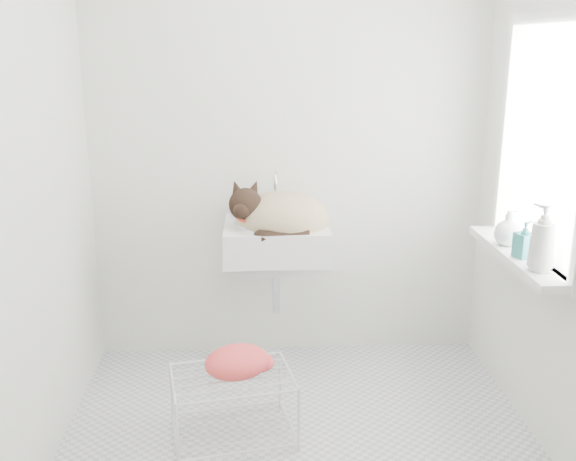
{
  "coord_description": "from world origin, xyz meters",
  "views": [
    {
      "loc": [
        -0.19,
        -2.58,
        1.77
      ],
      "look_at": [
        -0.03,
        0.5,
        0.88
      ],
      "focal_mm": 40.55,
      "sensor_mm": 36.0,
      "label": 1
    }
  ],
  "objects_px": {
    "sink": "(276,224)",
    "bottle_b": "(523,257)",
    "cat": "(278,217)",
    "bottle_c": "(507,245)",
    "wire_rack": "(233,408)",
    "bottle_a": "(539,270)"
  },
  "relations": [
    {
      "from": "bottle_b",
      "to": "bottle_c",
      "type": "height_order",
      "value": "same"
    },
    {
      "from": "wire_rack",
      "to": "bottle_c",
      "type": "relative_size",
      "value": 3.2
    },
    {
      "from": "bottle_a",
      "to": "bottle_b",
      "type": "bearing_deg",
      "value": 90.0
    },
    {
      "from": "bottle_a",
      "to": "bottle_c",
      "type": "xyz_separation_m",
      "value": [
        0.0,
        0.36,
        0.0
      ]
    },
    {
      "from": "sink",
      "to": "bottle_a",
      "type": "bearing_deg",
      "value": -36.44
    },
    {
      "from": "sink",
      "to": "bottle_a",
      "type": "height_order",
      "value": "bottle_a"
    },
    {
      "from": "sink",
      "to": "bottle_c",
      "type": "height_order",
      "value": "sink"
    },
    {
      "from": "cat",
      "to": "wire_rack",
      "type": "xyz_separation_m",
      "value": [
        -0.24,
        -0.64,
        -0.74
      ]
    },
    {
      "from": "wire_rack",
      "to": "bottle_a",
      "type": "relative_size",
      "value": 2.21
    },
    {
      "from": "cat",
      "to": "bottle_c",
      "type": "height_order",
      "value": "cat"
    },
    {
      "from": "bottle_b",
      "to": "bottle_c",
      "type": "relative_size",
      "value": 1.0
    },
    {
      "from": "sink",
      "to": "cat",
      "type": "xyz_separation_m",
      "value": [
        0.01,
        -0.02,
        0.04
      ]
    },
    {
      "from": "sink",
      "to": "bottle_b",
      "type": "xyz_separation_m",
      "value": [
        1.08,
        -0.62,
        0.0
      ]
    },
    {
      "from": "cat",
      "to": "sink",
      "type": "bearing_deg",
      "value": 129.64
    },
    {
      "from": "sink",
      "to": "bottle_b",
      "type": "relative_size",
      "value": 3.29
    },
    {
      "from": "sink",
      "to": "cat",
      "type": "relative_size",
      "value": 1.0
    },
    {
      "from": "wire_rack",
      "to": "bottle_b",
      "type": "relative_size",
      "value": 3.19
    },
    {
      "from": "sink",
      "to": "bottle_c",
      "type": "distance_m",
      "value": 1.16
    },
    {
      "from": "sink",
      "to": "wire_rack",
      "type": "relative_size",
      "value": 1.03
    },
    {
      "from": "wire_rack",
      "to": "bottle_b",
      "type": "height_order",
      "value": "bottle_b"
    },
    {
      "from": "bottle_b",
      "to": "sink",
      "type": "bearing_deg",
      "value": 150.0
    },
    {
      "from": "wire_rack",
      "to": "bottle_b",
      "type": "distance_m",
      "value": 1.48
    }
  ]
}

